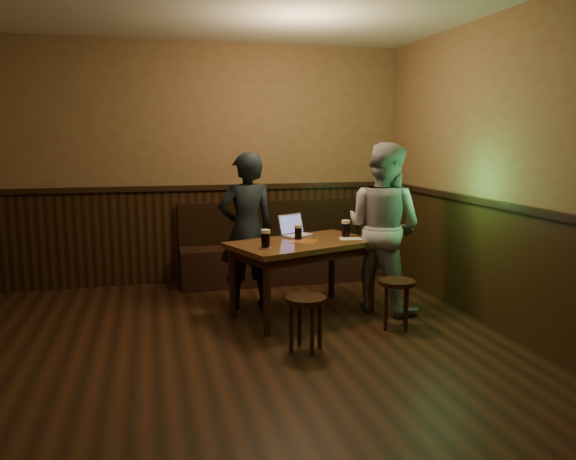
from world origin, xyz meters
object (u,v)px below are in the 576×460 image
Objects in this scene: stool_left at (306,308)px; person_grey at (383,228)px; bench at (273,256)px; pub_table at (303,251)px; pint_mid at (298,232)px; person_suit at (247,231)px; stool_right at (396,290)px; laptop at (295,230)px; pint_left at (266,239)px; pint_right at (346,228)px.

person_grey is at bearing 40.45° from stool_left.
person_grey reaches higher than bench.
pub_table is 0.84m from person_grey.
pint_mid is at bearing -91.05° from bench.
pub_table is 0.63m from person_suit.
bench is 4.92× the size of stool_right.
pub_table is at bearing 53.50° from person_grey.
pint_mid is at bearing 78.55° from stool_left.
stool_right is 0.75m from person_grey.
person_grey is (0.82, -0.01, 0.20)m from pub_table.
laptop is at bearing 128.96° from stool_right.
pub_table is at bearing 29.39° from pint_left.
pint_left is 0.69m from laptop.
pint_mid is at bearing -176.00° from pint_right.
stool_right is at bearing -71.11° from pint_right.
pint_mid reaches higher than stool_right.
stool_left is 1.37m from person_suit.
stool_left is 2.62× the size of pint_right.
pint_left is at bearing 105.91° from stool_left.
pint_right is at bearing 55.62° from stool_left.
pub_table is 0.51m from pint_left.
laptop is at bearing 32.60° from person_grey.
pub_table is 10.44× the size of pint_mid.
pint_left is at bearing -104.66° from bench.
laptop is (0.22, 1.21, 0.43)m from stool_left.
person_grey is (1.04, 0.89, 0.47)m from stool_left.
stool_left reaches higher than stool_right.
person_grey reaches higher than laptop.
stool_right is 3.01× the size of pint_mid.
pint_mid is (0.39, 0.33, -0.01)m from pint_left.
person_grey is (1.30, -0.39, 0.05)m from person_suit.
pint_right is at bearing 4.00° from pint_mid.
bench is 1.32× the size of person_grey.
pint_right is 0.11× the size of person_suit.
stool_left is at bearing 95.09° from person_suit.
pint_right reaches higher than stool_left.
laptop reaches higher than stool_right.
stool_left is at bearing -101.45° from pint_mid.
laptop is 0.24× the size of person_suit.
bench is 1.39m from pub_table.
pint_mid is (-0.02, -1.25, 0.49)m from bench.
laptop reaches higher than pub_table.
pint_right is (-0.24, 0.70, 0.46)m from stool_right.
pint_right is at bearing 22.01° from pint_left.
pint_right is 0.37m from person_grey.
pint_mid is at bearing 39.82° from pint_left.
pub_table is 9.14× the size of pint_left.
stool_left is at bearing -74.09° from pint_left.
pint_right is at bearing 158.91° from person_suit.
bench is at bearing 88.95° from pint_mid.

